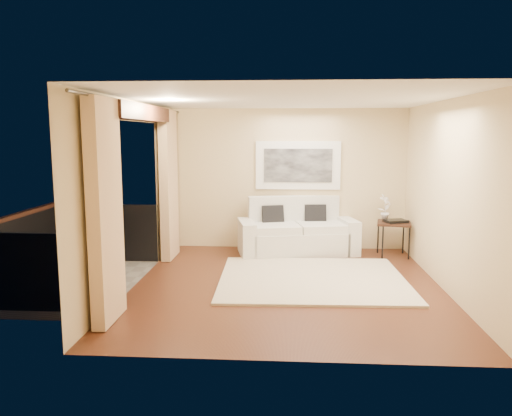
# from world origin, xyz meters

# --- Properties ---
(floor) EXTENTS (5.00, 5.00, 0.00)m
(floor) POSITION_xyz_m (0.00, 0.00, 0.00)
(floor) COLOR #512817
(floor) RESTS_ON ground
(room_shell) EXTENTS (5.00, 6.40, 5.00)m
(room_shell) POSITION_xyz_m (-2.13, 0.00, 2.52)
(room_shell) COLOR white
(room_shell) RESTS_ON ground
(balcony) EXTENTS (1.81, 2.60, 1.17)m
(balcony) POSITION_xyz_m (-3.31, 0.00, 0.18)
(balcony) COLOR #605B56
(balcony) RESTS_ON ground
(curtains) EXTENTS (0.16, 4.80, 2.64)m
(curtains) POSITION_xyz_m (-2.11, 0.00, 1.34)
(curtains) COLOR #DBB487
(curtains) RESTS_ON ground
(artwork) EXTENTS (1.62, 0.07, 0.92)m
(artwork) POSITION_xyz_m (0.19, 2.46, 1.62)
(artwork) COLOR white
(artwork) RESTS_ON room_shell
(rug) EXTENTS (2.88, 2.53, 0.04)m
(rug) POSITION_xyz_m (0.39, 0.30, 0.02)
(rug) COLOR beige
(rug) RESTS_ON floor
(sofa) EXTENTS (2.31, 1.35, 1.04)m
(sofa) POSITION_xyz_m (0.17, 2.10, 0.37)
(sofa) COLOR silver
(sofa) RESTS_ON floor
(side_table) EXTENTS (0.68, 0.68, 0.63)m
(side_table) POSITION_xyz_m (1.93, 1.92, 0.58)
(side_table) COLOR black
(side_table) RESTS_ON floor
(tray) EXTENTS (0.44, 0.38, 0.05)m
(tray) POSITION_xyz_m (1.95, 1.88, 0.66)
(tray) COLOR black
(tray) RESTS_ON side_table
(orchid) EXTENTS (0.31, 0.31, 0.49)m
(orchid) POSITION_xyz_m (1.79, 2.08, 0.88)
(orchid) COLOR white
(orchid) RESTS_ON side_table
(bistro_table) EXTENTS (0.65, 0.65, 0.66)m
(bistro_table) POSITION_xyz_m (-3.08, -0.50, 0.58)
(bistro_table) COLOR black
(bistro_table) RESTS_ON balcony
(balcony_chair_far) EXTENTS (0.57, 0.58, 1.07)m
(balcony_chair_far) POSITION_xyz_m (-2.98, -0.10, 0.63)
(balcony_chair_far) COLOR black
(balcony_chair_far) RESTS_ON balcony
(balcony_chair_near) EXTENTS (0.49, 0.49, 1.04)m
(balcony_chair_near) POSITION_xyz_m (-2.94, -0.62, 0.61)
(balcony_chair_near) COLOR black
(balcony_chair_near) RESTS_ON balcony
(ice_bucket) EXTENTS (0.18, 0.18, 0.20)m
(ice_bucket) POSITION_xyz_m (-3.19, -0.40, 0.76)
(ice_bucket) COLOR white
(ice_bucket) RESTS_ON bistro_table
(candle) EXTENTS (0.06, 0.06, 0.07)m
(candle) POSITION_xyz_m (-3.02, -0.40, 0.70)
(candle) COLOR red
(candle) RESTS_ON bistro_table
(vase) EXTENTS (0.04, 0.04, 0.18)m
(vase) POSITION_xyz_m (-3.09, -0.73, 0.75)
(vase) COLOR silver
(vase) RESTS_ON bistro_table
(glass_a) EXTENTS (0.06, 0.06, 0.12)m
(glass_a) POSITION_xyz_m (-2.96, -0.59, 0.72)
(glass_a) COLOR silver
(glass_a) RESTS_ON bistro_table
(glass_b) EXTENTS (0.06, 0.06, 0.12)m
(glass_b) POSITION_xyz_m (-2.93, -0.47, 0.72)
(glass_b) COLOR silver
(glass_b) RESTS_ON bistro_table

